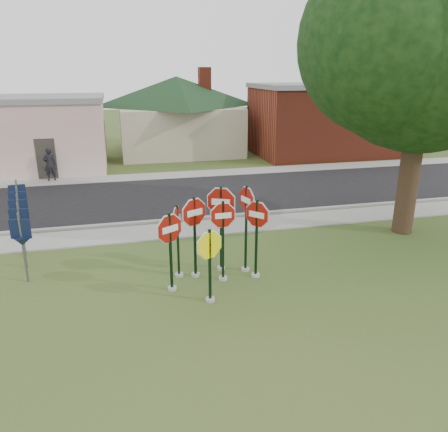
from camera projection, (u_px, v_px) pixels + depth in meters
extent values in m
plane|color=#32501E|center=(225.00, 304.00, 10.94)|extent=(120.00, 120.00, 0.00)
cube|color=gray|center=(189.00, 229.00, 16.00)|extent=(60.00, 1.60, 0.06)
cube|color=black|center=(173.00, 197.00, 20.15)|extent=(60.00, 7.00, 0.04)
cube|color=gray|center=(162.00, 176.00, 24.10)|extent=(60.00, 1.60, 0.06)
cube|color=gray|center=(184.00, 220.00, 16.91)|extent=(60.00, 0.20, 0.14)
cylinder|color=#A4A19A|center=(223.00, 278.00, 12.21)|extent=(0.24, 0.24, 0.08)
cube|color=black|center=(223.00, 242.00, 11.86)|extent=(0.06, 0.05, 2.29)
cylinder|color=white|center=(223.00, 215.00, 11.62)|extent=(0.98, 0.05, 0.98)
cylinder|color=maroon|center=(223.00, 215.00, 11.62)|extent=(0.90, 0.05, 0.90)
cube|color=white|center=(223.00, 215.00, 11.62)|extent=(0.45, 0.03, 0.16)
cylinder|color=#A4A19A|center=(210.00, 299.00, 11.07)|extent=(0.24, 0.24, 0.08)
cube|color=black|center=(210.00, 266.00, 10.78)|extent=(0.07, 0.07, 1.94)
cylinder|color=white|center=(210.00, 245.00, 10.60)|extent=(0.94, 0.41, 1.02)
cylinder|color=#F7EC0B|center=(210.00, 245.00, 10.60)|extent=(0.87, 0.38, 0.94)
cylinder|color=#A4A19A|center=(172.00, 288.00, 11.64)|extent=(0.24, 0.24, 0.08)
cube|color=black|center=(171.00, 252.00, 11.31)|extent=(0.08, 0.07, 2.16)
cylinder|color=white|center=(170.00, 229.00, 11.11)|extent=(0.93, 0.56, 1.07)
cylinder|color=maroon|center=(170.00, 229.00, 11.11)|extent=(0.86, 0.52, 0.99)
cube|color=white|center=(170.00, 229.00, 11.11)|extent=(0.43, 0.26, 0.17)
cylinder|color=#A4A19A|center=(256.00, 275.00, 12.40)|extent=(0.24, 0.24, 0.08)
cube|color=black|center=(256.00, 239.00, 12.05)|extent=(0.08, 0.08, 2.27)
cylinder|color=white|center=(257.00, 214.00, 11.83)|extent=(0.69, 0.77, 1.02)
cylinder|color=maroon|center=(257.00, 214.00, 11.83)|extent=(0.64, 0.72, 0.94)
cube|color=white|center=(257.00, 214.00, 11.83)|extent=(0.32, 0.36, 0.16)
cylinder|color=#A4A19A|center=(221.00, 268.00, 12.84)|extent=(0.24, 0.24, 0.08)
cube|color=black|center=(221.00, 229.00, 12.46)|extent=(0.08, 0.07, 2.53)
cylinder|color=white|center=(221.00, 202.00, 12.20)|extent=(1.04, 0.49, 1.14)
cylinder|color=maroon|center=(221.00, 202.00, 12.20)|extent=(0.97, 0.46, 1.05)
cube|color=white|center=(221.00, 202.00, 12.20)|extent=(0.48, 0.23, 0.18)
cylinder|color=#A4A19A|center=(196.00, 275.00, 12.42)|extent=(0.24, 0.24, 0.08)
cube|color=black|center=(195.00, 238.00, 12.06)|extent=(0.08, 0.07, 2.34)
cylinder|color=white|center=(194.00, 212.00, 11.83)|extent=(0.98, 0.50, 1.09)
cylinder|color=maroon|center=(194.00, 212.00, 11.83)|extent=(0.91, 0.47, 1.01)
cube|color=white|center=(194.00, 212.00, 11.83)|extent=(0.45, 0.23, 0.17)
cylinder|color=#A4A19A|center=(245.00, 269.00, 12.77)|extent=(0.24, 0.24, 0.08)
cube|color=black|center=(246.00, 229.00, 12.37)|extent=(0.06, 0.07, 2.56)
cylinder|color=white|center=(247.00, 200.00, 12.10)|extent=(0.30, 0.98, 1.01)
cylinder|color=maroon|center=(247.00, 200.00, 12.10)|extent=(0.28, 0.91, 0.94)
cube|color=white|center=(247.00, 200.00, 12.10)|extent=(0.14, 0.45, 0.16)
cylinder|color=#A4A19A|center=(179.00, 275.00, 12.42)|extent=(0.24, 0.24, 0.08)
cube|color=black|center=(178.00, 241.00, 12.10)|extent=(0.07, 0.08, 2.12)
cylinder|color=white|center=(177.00, 219.00, 11.89)|extent=(0.44, 0.90, 0.99)
cylinder|color=maroon|center=(177.00, 219.00, 11.89)|extent=(0.42, 0.84, 0.92)
cube|color=white|center=(177.00, 219.00, 11.89)|extent=(0.21, 0.42, 0.16)
cube|color=#59595E|center=(23.00, 248.00, 11.79)|extent=(0.05, 0.05, 2.00)
cube|color=black|center=(20.00, 229.00, 11.62)|extent=(0.55, 0.13, 0.55)
cone|color=black|center=(22.00, 241.00, 11.73)|extent=(0.65, 0.65, 0.25)
cube|color=#59595E|center=(22.00, 236.00, 12.67)|extent=(0.05, 0.05, 2.00)
cube|color=black|center=(19.00, 218.00, 12.50)|extent=(0.55, 0.09, 0.55)
cone|color=black|center=(21.00, 229.00, 12.61)|extent=(0.62, 0.62, 0.25)
cube|color=#59595E|center=(21.00, 225.00, 13.55)|extent=(0.05, 0.05, 2.00)
cube|color=black|center=(19.00, 208.00, 13.37)|extent=(0.55, 0.05, 0.55)
cone|color=black|center=(20.00, 219.00, 13.48)|extent=(0.58, 0.58, 0.25)
cube|color=#59595E|center=(20.00, 216.00, 14.42)|extent=(0.05, 0.05, 2.00)
cube|color=black|center=(18.00, 200.00, 14.25)|extent=(0.55, 0.05, 0.55)
cone|color=black|center=(20.00, 210.00, 14.36)|extent=(0.58, 0.58, 0.25)
cube|color=#59595E|center=(20.00, 207.00, 15.30)|extent=(0.05, 0.05, 2.00)
cube|color=black|center=(17.00, 192.00, 15.12)|extent=(0.55, 0.09, 0.55)
cone|color=black|center=(19.00, 202.00, 15.23)|extent=(0.62, 0.62, 0.25)
cube|color=#332D28|center=(46.00, 159.00, 23.07)|extent=(1.00, 0.10, 2.20)
cube|color=#B7A991|center=(178.00, 129.00, 31.15)|extent=(8.00, 8.00, 3.20)
pyramid|color=black|center=(176.00, 76.00, 30.01)|extent=(11.60, 11.60, 2.00)
cube|color=maroon|center=(205.00, 79.00, 30.53)|extent=(0.80, 0.80, 1.60)
cube|color=maroon|center=(329.00, 121.00, 29.99)|extent=(10.00, 6.00, 4.50)
cube|color=gray|center=(332.00, 86.00, 29.25)|extent=(10.20, 6.20, 0.30)
cube|color=white|center=(322.00, 122.00, 26.71)|extent=(2.00, 0.08, 0.90)
cylinder|color=#311F15|center=(411.00, 161.00, 15.05)|extent=(0.70, 0.70, 5.17)
sphere|color=black|center=(428.00, 34.00, 13.76)|extent=(7.47, 7.47, 7.47)
cylinder|color=#311F15|center=(392.00, 112.00, 39.25)|extent=(0.50, 0.50, 4.00)
sphere|color=black|center=(397.00, 70.00, 38.11)|extent=(5.60, 5.60, 5.60)
imported|color=black|center=(50.00, 164.00, 22.74)|extent=(0.71, 0.55, 1.73)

